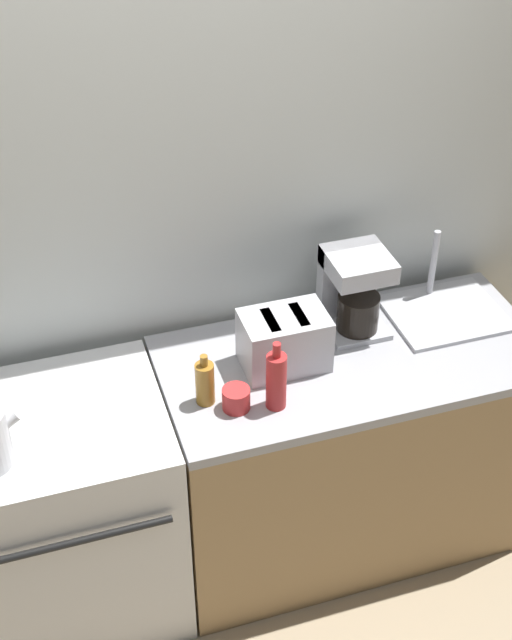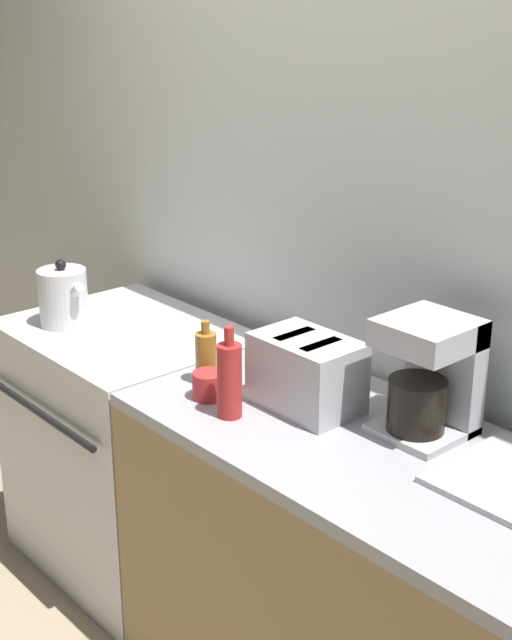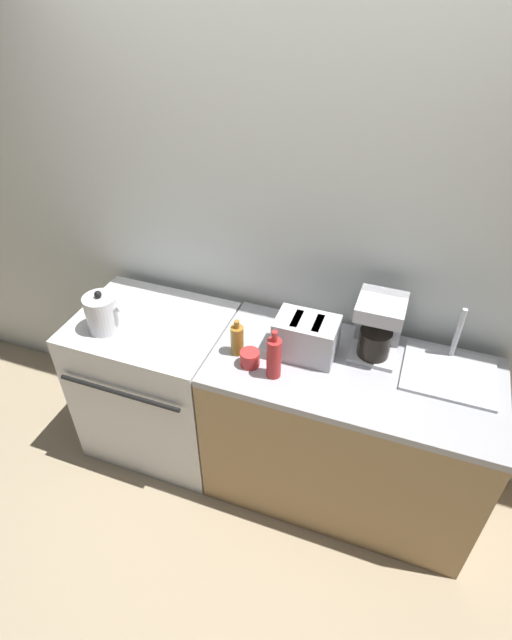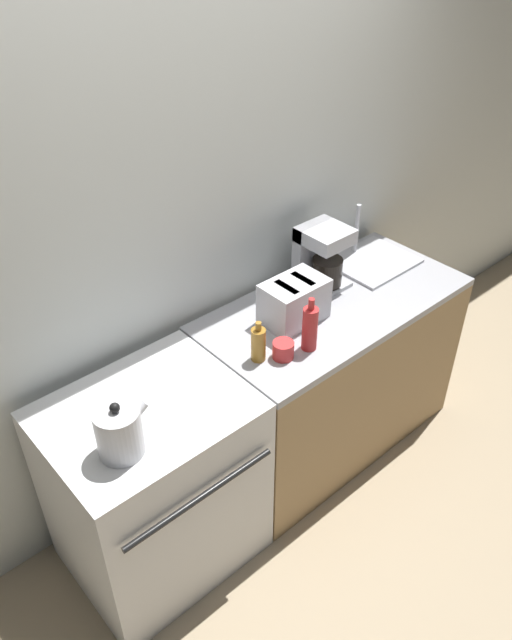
{
  "view_description": "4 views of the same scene",
  "coord_description": "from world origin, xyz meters",
  "px_view_note": "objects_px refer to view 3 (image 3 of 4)",
  "views": [
    {
      "loc": [
        -0.57,
        -1.84,
        2.83
      ],
      "look_at": [
        0.13,
        0.36,
        1.1
      ],
      "focal_mm": 50.0,
      "sensor_mm": 36.0,
      "label": 1
    },
    {
      "loc": [
        1.78,
        -1.19,
        1.94
      ],
      "look_at": [
        -0.03,
        0.41,
        1.06
      ],
      "focal_mm": 50.0,
      "sensor_mm": 36.0,
      "label": 2
    },
    {
      "loc": [
        0.62,
        -1.39,
        2.47
      ],
      "look_at": [
        -0.02,
        0.36,
        1.02
      ],
      "focal_mm": 28.0,
      "sensor_mm": 36.0,
      "label": 3
    },
    {
      "loc": [
        -1.39,
        -1.24,
        2.56
      ],
      "look_at": [
        -0.02,
        0.32,
        1.03
      ],
      "focal_mm": 35.0,
      "sensor_mm": 36.0,
      "label": 4
    }
  ],
  "objects_px": {
    "cup_red": "(250,358)",
    "coffee_maker": "(378,324)",
    "stove": "(159,381)",
    "toaster": "(306,337)",
    "bottle_amber": "(237,340)",
    "kettle": "(103,313)",
    "bottle_red": "(274,358)"
  },
  "relations": [
    {
      "from": "cup_red",
      "to": "coffee_maker",
      "type": "bearing_deg",
      "value": 29.69
    },
    {
      "from": "stove",
      "to": "toaster",
      "type": "height_order",
      "value": "toaster"
    },
    {
      "from": "stove",
      "to": "bottle_amber",
      "type": "distance_m",
      "value": 0.73
    },
    {
      "from": "bottle_amber",
      "to": "stove",
      "type": "bearing_deg",
      "value": 172.93
    },
    {
      "from": "toaster",
      "to": "stove",
      "type": "bearing_deg",
      "value": -177.33
    },
    {
      "from": "kettle",
      "to": "stove",
      "type": "bearing_deg",
      "value": 36.39
    },
    {
      "from": "coffee_maker",
      "to": "cup_red",
      "type": "height_order",
      "value": "coffee_maker"
    },
    {
      "from": "kettle",
      "to": "toaster",
      "type": "height_order",
      "value": "kettle"
    },
    {
      "from": "toaster",
      "to": "bottle_red",
      "type": "bearing_deg",
      "value": -116.18
    },
    {
      "from": "coffee_maker",
      "to": "bottle_amber",
      "type": "distance_m",
      "value": 0.66
    },
    {
      "from": "toaster",
      "to": "cup_red",
      "type": "height_order",
      "value": "toaster"
    },
    {
      "from": "bottle_amber",
      "to": "cup_red",
      "type": "distance_m",
      "value": 0.11
    },
    {
      "from": "coffee_maker",
      "to": "stove",
      "type": "bearing_deg",
      "value": -171.25
    },
    {
      "from": "stove",
      "to": "kettle",
      "type": "xyz_separation_m",
      "value": [
        -0.17,
        -0.13,
        0.53
      ]
    },
    {
      "from": "toaster",
      "to": "coffee_maker",
      "type": "relative_size",
      "value": 0.93
    },
    {
      "from": "stove",
      "to": "kettle",
      "type": "distance_m",
      "value": 0.57
    },
    {
      "from": "kettle",
      "to": "cup_red",
      "type": "distance_m",
      "value": 0.78
    },
    {
      "from": "stove",
      "to": "cup_red",
      "type": "bearing_deg",
      "value": -11.54
    },
    {
      "from": "kettle",
      "to": "coffee_maker",
      "type": "bearing_deg",
      "value": 12.98
    },
    {
      "from": "stove",
      "to": "toaster",
      "type": "relative_size",
      "value": 3.12
    },
    {
      "from": "bottle_red",
      "to": "cup_red",
      "type": "height_order",
      "value": "bottle_red"
    },
    {
      "from": "stove",
      "to": "bottle_amber",
      "type": "height_order",
      "value": "bottle_amber"
    },
    {
      "from": "bottle_amber",
      "to": "bottle_red",
      "type": "height_order",
      "value": "bottle_red"
    },
    {
      "from": "toaster",
      "to": "bottle_red",
      "type": "xyz_separation_m",
      "value": [
        -0.09,
        -0.19,
        0.01
      ]
    },
    {
      "from": "kettle",
      "to": "bottle_amber",
      "type": "bearing_deg",
      "value": 5.04
    },
    {
      "from": "stove",
      "to": "coffee_maker",
      "type": "height_order",
      "value": "coffee_maker"
    },
    {
      "from": "bottle_amber",
      "to": "bottle_red",
      "type": "bearing_deg",
      "value": -22.53
    },
    {
      "from": "coffee_maker",
      "to": "bottle_amber",
      "type": "xyz_separation_m",
      "value": [
        -0.61,
        -0.24,
        -0.08
      ]
    },
    {
      "from": "toaster",
      "to": "bottle_red",
      "type": "distance_m",
      "value": 0.21
    },
    {
      "from": "kettle",
      "to": "bottle_amber",
      "type": "distance_m",
      "value": 0.69
    },
    {
      "from": "kettle",
      "to": "toaster",
      "type": "xyz_separation_m",
      "value": [
        0.99,
        0.16,
        0.0
      ]
    },
    {
      "from": "toaster",
      "to": "kettle",
      "type": "bearing_deg",
      "value": -170.63
    }
  ]
}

